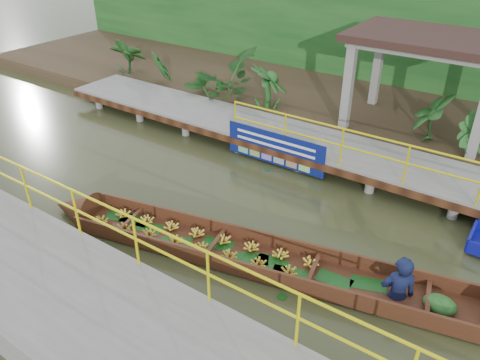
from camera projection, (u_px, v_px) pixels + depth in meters
The scene contains 9 objects.
ground at pixel (209, 203), 11.31m from camera, with size 80.00×80.00×0.00m, color #282E17.
land_strip at pixel (339, 102), 16.53m from camera, with size 30.00×8.00×0.45m, color #302418.
far_dock at pixel (282, 136), 13.49m from camera, with size 16.00×2.06×1.66m.
near_dock at pixel (100, 322), 7.68m from camera, with size 18.00×2.40×1.73m.
pavilion at pixel (431, 48), 12.90m from camera, with size 4.40×3.00×3.00m.
foliage_backdrop at pixel (371, 37), 17.41m from camera, with size 30.00×0.80×4.00m, color #154319.
vendor_boat at pixel (276, 258), 9.17m from camera, with size 10.27×3.12×2.22m.
blue_banner at pixel (275, 149), 12.62m from camera, with size 2.97×0.04×0.93m.
tropical_plants at pixel (264, 87), 15.39m from camera, with size 13.99×0.99×1.24m.
Camera 1 is at (5.98, -7.38, 6.21)m, focal length 35.00 mm.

